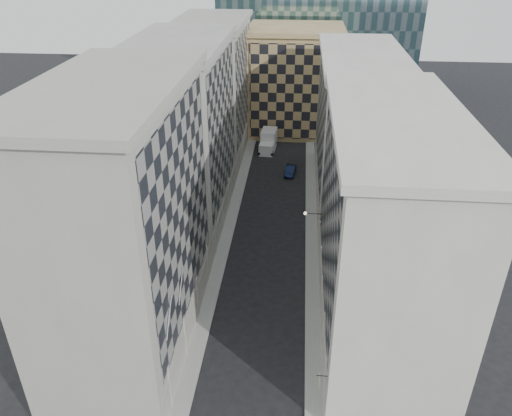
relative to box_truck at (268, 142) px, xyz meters
The scene contains 13 objects.
sidewalk_west 27.35m from the box_truck, 96.72° to the right, with size 1.50×100.00×0.15m, color gray.
sidewalk_east 28.13m from the box_truck, 74.94° to the right, with size 1.50×100.00×0.15m, color gray.
bldg_left_a 48.10m from the box_truck, 100.84° to the right, with size 10.80×22.80×23.70m.
bldg_left_b 27.52m from the box_truck, 110.10° to the right, with size 10.80×22.80×22.70m.
bldg_left_c 13.05m from the box_truck, 166.45° to the right, with size 10.80×22.80×21.70m.
bldg_right_a 44.95m from the box_truck, 72.94° to the right, with size 10.80×26.80×20.70m.
bldg_right_b 21.61m from the box_truck, 49.45° to the right, with size 10.80×28.80×19.70m.
tan_block 14.00m from the box_truck, 69.38° to the left, with size 16.80×14.80×18.80m.
flagpoles_left 51.69m from the box_truck, 94.30° to the right, with size 0.10×6.33×2.33m.
bracket_lamp 34.08m from the box_truck, 79.02° to the right, with size 1.98×0.36×0.36m.
box_truck is the anchor object (origin of this frame).
dark_car 10.70m from the box_truck, 67.39° to the right, with size 1.40×4.03×1.33m, color #0F1B3A.
shop_sign 54.69m from the box_truck, 82.15° to the right, with size 0.89×0.78×0.86m.
Camera 1 is at (3.06, -23.67, 32.99)m, focal length 35.00 mm.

